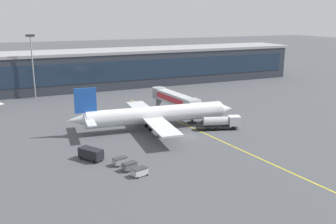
{
  "coord_description": "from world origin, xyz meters",
  "views": [
    {
      "loc": [
        -37.96,
        -73.98,
        27.22
      ],
      "look_at": [
        -2.24,
        6.53,
        4.5
      ],
      "focal_mm": 40.21,
      "sensor_mm": 36.0,
      "label": 1
    }
  ],
  "objects": [
    {
      "name": "apron_lead_in_line",
      "position": [
        4.34,
        2.0,
        0.0
      ],
      "size": [
        8.86,
        79.57,
        0.01
      ],
      "primitive_type": "cube",
      "rotation": [
        0.0,
        0.0,
        0.11
      ],
      "color": "yellow",
      "rests_on": "ground_plane"
    },
    {
      "name": "apron_light_mast_0",
      "position": [
        -28.53,
        57.72,
        12.55
      ],
      "size": [
        2.8,
        0.5,
        21.22
      ],
      "color": "gray",
      "rests_on": "ground_plane"
    },
    {
      "name": "fuel_tanker",
      "position": [
        9.88,
        1.63,
        1.75
      ],
      "size": [
        11.05,
        5.62,
        3.25
      ],
      "color": "#232326",
      "rests_on": "ground_plane"
    },
    {
      "name": "baggage_cart_2",
      "position": [
        -19.46,
        -10.24,
        0.78
      ],
      "size": [
        2.96,
        2.2,
        1.48
      ],
      "color": "gray",
      "rests_on": "ground_plane"
    },
    {
      "name": "baggage_cart_0",
      "position": [
        -17.8,
        -16.42,
        0.78
      ],
      "size": [
        2.96,
        2.2,
        1.48
      ],
      "color": "#B2B7BC",
      "rests_on": "ground_plane"
    },
    {
      "name": "main_airliner",
      "position": [
        -4.76,
        8.55,
        3.68
      ],
      "size": [
        42.06,
        33.38,
        11.24
      ],
      "color": "silver",
      "rests_on": "ground_plane"
    },
    {
      "name": "terminal_building",
      "position": [
        -16.62,
        69.68,
        7.1
      ],
      "size": [
        194.01,
        20.9,
        14.17
      ],
      "color": "#2D333D",
      "rests_on": "ground_plane"
    },
    {
      "name": "jet_bridge",
      "position": [
        5.01,
        19.26,
        4.69
      ],
      "size": [
        5.62,
        21.85,
        6.37
      ],
      "color": "#B2B7BC",
      "rests_on": "ground_plane"
    },
    {
      "name": "ground_plane",
      "position": [
        0.0,
        0.0,
        0.0
      ],
      "size": [
        700.0,
        700.0,
        0.0
      ],
      "primitive_type": "plane",
      "color": "#47494F"
    },
    {
      "name": "baggage_cart_1",
      "position": [
        -18.63,
        -13.33,
        0.78
      ],
      "size": [
        2.96,
        2.2,
        1.48
      ],
      "color": "#595B60",
      "rests_on": "ground_plane"
    },
    {
      "name": "crew_van",
      "position": [
        -23.82,
        -5.52,
        1.31
      ],
      "size": [
        4.47,
        5.34,
        2.3
      ],
      "color": "black",
      "rests_on": "ground_plane"
    }
  ]
}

